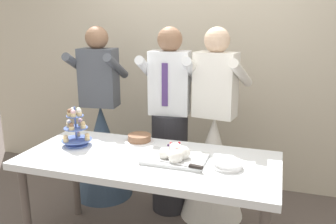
% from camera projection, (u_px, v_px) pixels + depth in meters
% --- Properties ---
extents(rear_wall, '(5.20, 0.10, 2.90)m').
position_uv_depth(rear_wall, '(197.00, 46.00, 3.58)').
color(rear_wall, beige).
rests_on(rear_wall, ground_plane).
extents(dessert_table, '(1.80, 0.80, 0.78)m').
position_uv_depth(dessert_table, '(148.00, 167.00, 2.47)').
color(dessert_table, silver).
rests_on(dessert_table, ground_plane).
extents(cupcake_stand, '(0.23, 0.23, 0.31)m').
position_uv_depth(cupcake_stand, '(76.00, 129.00, 2.65)').
color(cupcake_stand, '#4C66B2').
rests_on(cupcake_stand, dessert_table).
extents(main_cake_tray, '(0.43, 0.32, 0.13)m').
position_uv_depth(main_cake_tray, '(176.00, 155.00, 2.38)').
color(main_cake_tray, silver).
rests_on(main_cake_tray, dessert_table).
extents(plate_stack, '(0.20, 0.20, 0.04)m').
position_uv_depth(plate_stack, '(227.00, 165.00, 2.27)').
color(plate_stack, white).
rests_on(plate_stack, dessert_table).
extents(round_cake, '(0.24, 0.24, 0.06)m').
position_uv_depth(round_cake, '(139.00, 139.00, 2.76)').
color(round_cake, white).
rests_on(round_cake, dessert_table).
extents(person_groom, '(0.50, 0.53, 1.66)m').
position_uv_depth(person_groom, '(170.00, 132.00, 3.09)').
color(person_groom, '#232328').
rests_on(person_groom, ground_plane).
extents(person_bride, '(0.56, 0.56, 1.66)m').
position_uv_depth(person_bride, '(213.00, 154.00, 3.03)').
color(person_bride, white).
rests_on(person_bride, ground_plane).
extents(person_guest, '(0.56, 0.56, 1.66)m').
position_uv_depth(person_guest, '(102.00, 139.00, 3.40)').
color(person_guest, '#334760').
rests_on(person_guest, ground_plane).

